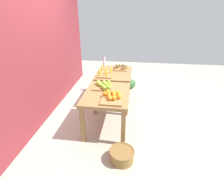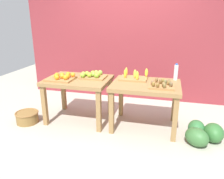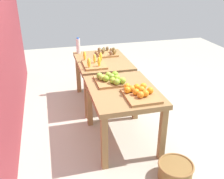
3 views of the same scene
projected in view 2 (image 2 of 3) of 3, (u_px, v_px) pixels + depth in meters
name	position (u px, v px, depth m)	size (l,w,h in m)	color
ground_plane	(111.00, 122.00, 3.75)	(8.00, 8.00, 0.00)	#B0AC9A
back_wall	(127.00, 27.00, 4.52)	(4.40, 0.12, 3.00)	maroon
display_table_left	(78.00, 85.00, 3.68)	(1.04, 0.80, 0.73)	olive
display_table_right	(146.00, 90.00, 3.42)	(1.04, 0.80, 0.73)	olive
orange_bin	(62.00, 77.00, 3.57)	(0.44, 0.36, 0.11)	#A57542
apple_bin	(93.00, 75.00, 3.67)	(0.42, 0.34, 0.11)	#A57542
banana_crate	(133.00, 77.00, 3.59)	(0.44, 0.32, 0.17)	#A57542
kiwi_bin	(162.00, 85.00, 3.20)	(0.36, 0.33, 0.10)	#A57542
water_bottle	(176.00, 72.00, 3.53)	(0.06, 0.06, 0.27)	silver
watermelon_pile	(203.00, 133.00, 3.15)	(0.61, 0.64, 0.27)	#306930
wicker_basket	(27.00, 117.00, 3.72)	(0.38, 0.38, 0.19)	olive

